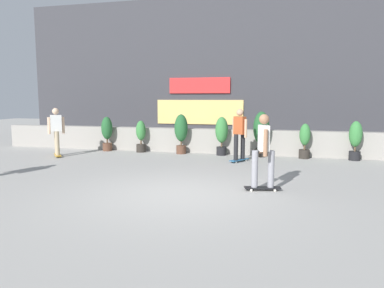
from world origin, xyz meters
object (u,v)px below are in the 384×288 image
potted_plant_6 (355,139)px  skater_by_wall_right (240,133)px  potted_plant_0 (107,132)px  potted_plant_3 (222,133)px  skater_by_wall_left (263,149)px  potted_plant_2 (181,131)px  potted_plant_5 (305,140)px  potted_plant_1 (141,136)px  skater_mid_plaza (56,130)px  potted_plant_4 (261,130)px

potted_plant_6 → skater_by_wall_right: skater_by_wall_right is taller
potted_plant_0 → potted_plant_3: bearing=0.0°
potted_plant_3 → skater_by_wall_left: skater_by_wall_left is taller
potted_plant_2 → potted_plant_5: potted_plant_2 is taller
potted_plant_1 → skater_by_wall_right: size_ratio=0.70×
potted_plant_1 → skater_mid_plaza: size_ratio=0.70×
potted_plant_0 → potted_plant_1: bearing=0.0°
potted_plant_4 → potted_plant_5: (1.46, 0.00, -0.30)m
potted_plant_2 → skater_mid_plaza: 4.38m
potted_plant_0 → potted_plant_5: size_ratio=1.12×
skater_by_wall_left → skater_by_wall_right: 3.67m
potted_plant_0 → skater_by_wall_left: (6.22, -4.76, 0.20)m
potted_plant_3 → skater_by_wall_right: skater_by_wall_right is taller
potted_plant_5 → potted_plant_1: bearing=180.0°
potted_plant_1 → potted_plant_3: 3.09m
potted_plant_1 → potted_plant_6: 7.52m
skater_by_wall_right → potted_plant_4: bearing=63.6°
potted_plant_0 → potted_plant_4: 5.88m
potted_plant_6 → skater_mid_plaza: (-9.96, -1.73, 0.22)m
potted_plant_3 → skater_mid_plaza: skater_mid_plaza is taller
potted_plant_6 → potted_plant_5: bearing=180.0°
potted_plant_6 → potted_plant_3: bearing=-180.0°
potted_plant_0 → potted_plant_5: 7.34m
potted_plant_2 → potted_plant_6: (5.94, 0.00, -0.12)m
potted_plant_3 → potted_plant_2: bearing=180.0°
potted_plant_1 → skater_mid_plaza: bearing=-144.7°
potted_plant_1 → potted_plant_6: potted_plant_6 is taller
skater_by_wall_right → potted_plant_5: bearing=30.5°
skater_mid_plaza → potted_plant_5: bearing=11.7°
skater_mid_plaza → skater_by_wall_right: bearing=4.6°
skater_by_wall_right → potted_plant_6: bearing=18.4°
potted_plant_1 → potted_plant_0: bearing=-180.0°
potted_plant_1 → potted_plant_4: 4.48m
potted_plant_3 → skater_by_wall_left: (1.73, -4.76, 0.16)m
potted_plant_2 → potted_plant_3: size_ratio=1.05×
skater_by_wall_left → skater_by_wall_right: size_ratio=1.00×
potted_plant_4 → potted_plant_5: size_ratio=1.33×
potted_plant_1 → skater_by_wall_left: bearing=-44.7°
potted_plant_3 → potted_plant_4: potted_plant_4 is taller
potted_plant_6 → skater_by_wall_right: (-3.65, -1.22, 0.22)m
potted_plant_4 → potted_plant_6: bearing=0.0°
potted_plant_2 → potted_plant_6: bearing=0.0°
potted_plant_1 → skater_mid_plaza: 3.00m
potted_plant_3 → skater_by_wall_right: size_ratio=0.81×
potted_plant_2 → potted_plant_0: bearing=180.0°
potted_plant_0 → potted_plant_1: (1.40, 0.00, -0.11)m
skater_by_wall_left → skater_mid_plaza: bearing=157.3°
potted_plant_0 → potted_plant_1: 1.41m
potted_plant_4 → skater_by_wall_left: bearing=-85.9°
potted_plant_2 → potted_plant_5: 4.36m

